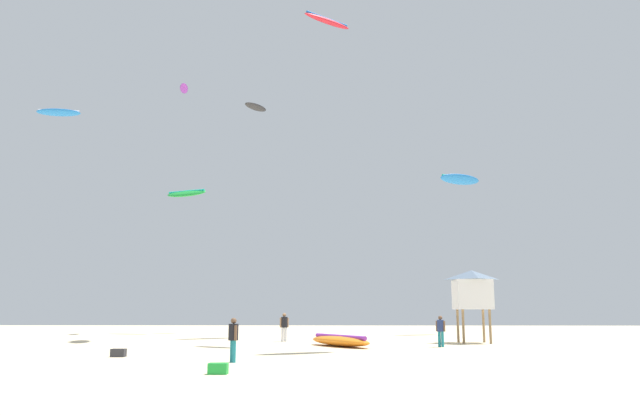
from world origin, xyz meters
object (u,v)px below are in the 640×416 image
at_px(person_foreground, 233,336).
at_px(lifeguard_tower, 472,289).
at_px(person_left, 284,325).
at_px(gear_bag, 118,353).
at_px(kite_aloft_0, 460,179).
at_px(kite_aloft_1, 184,88).
at_px(kite_aloft_2, 327,21).
at_px(kite_aloft_7, 256,107).
at_px(kite_aloft_8, 186,193).
at_px(cooler_box, 218,369).
at_px(person_midground, 441,329).
at_px(kite_aloft_5, 59,112).
at_px(kite_grounded_near, 340,341).

bearing_deg(person_foreground, lifeguard_tower, -163.06).
xyz_separation_m(person_left, gear_bag, (-5.66, -11.90, -0.83)).
bearing_deg(kite_aloft_0, person_left, -139.14).
distance_m(gear_bag, kite_aloft_1, 33.04).
xyz_separation_m(person_foreground, kite_aloft_0, (13.93, 25.90, 11.49)).
xyz_separation_m(gear_bag, kite_aloft_0, (18.97, 23.41, 12.26)).
height_order(person_left, kite_aloft_0, kite_aloft_0).
bearing_deg(person_left, kite_aloft_2, 134.85).
distance_m(kite_aloft_7, kite_aloft_8, 10.26).
relative_size(cooler_box, kite_aloft_0, 0.14).
bearing_deg(person_left, cooler_box, -25.82).
distance_m(person_foreground, person_midground, 13.01).
distance_m(lifeguard_tower, kite_aloft_0, 16.01).
bearing_deg(person_midground, kite_aloft_7, -110.92).
height_order(person_midground, lifeguard_tower, lifeguard_tower).
xyz_separation_m(person_foreground, person_midground, (9.08, 9.33, -0.00)).
relative_size(lifeguard_tower, kite_aloft_0, 1.05).
height_order(kite_aloft_5, kite_aloft_7, kite_aloft_7).
distance_m(kite_aloft_1, kite_aloft_2, 14.55).
bearing_deg(person_left, person_foreground, -27.10).
bearing_deg(person_left, kite_aloft_7, 170.50).
relative_size(gear_bag, kite_aloft_8, 0.14).
bearing_deg(lifeguard_tower, kite_grounded_near, -155.81).
bearing_deg(kite_aloft_2, kite_aloft_8, 153.81).
distance_m(gear_bag, kite_aloft_8, 27.36).
distance_m(person_left, kite_aloft_8, 19.04).
bearing_deg(kite_aloft_7, person_foreground, -83.33).
bearing_deg(person_foreground, kite_aloft_5, -79.78).
distance_m(kite_grounded_near, kite_aloft_0, 22.62).
height_order(kite_aloft_0, kite_aloft_5, kite_aloft_5).
bearing_deg(kite_aloft_0, cooler_box, -114.64).
xyz_separation_m(kite_grounded_near, lifeguard_tower, (7.72, 3.47, 2.77)).
height_order(person_midground, kite_grounded_near, person_midground).
relative_size(kite_grounded_near, kite_aloft_5, 1.62).
xyz_separation_m(kite_aloft_1, kite_aloft_5, (-6.06, -10.11, -5.62)).
height_order(kite_grounded_near, kite_aloft_5, kite_aloft_5).
height_order(lifeguard_tower, kite_aloft_5, kite_aloft_5).
xyz_separation_m(kite_aloft_0, kite_aloft_1, (-23.49, 1.72, 8.71)).
distance_m(kite_grounded_near, kite_aloft_8, 24.35).
bearing_deg(lifeguard_tower, person_foreground, -131.54).
height_order(person_foreground, kite_aloft_1, kite_aloft_1).
xyz_separation_m(kite_grounded_near, kite_aloft_7, (-7.35, 19.76, 19.70)).
bearing_deg(lifeguard_tower, kite_aloft_5, 170.85).
height_order(lifeguard_tower, kite_aloft_7, kite_aloft_7).
relative_size(person_foreground, cooler_box, 2.82).
relative_size(kite_aloft_2, kite_aloft_5, 1.33).
xyz_separation_m(person_left, kite_aloft_7, (-4.06, 15.02, 19.00)).
bearing_deg(gear_bag, person_foreground, -26.28).
xyz_separation_m(person_left, kite_grounded_near, (3.29, -4.73, -0.70)).
bearing_deg(cooler_box, kite_aloft_8, 106.32).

